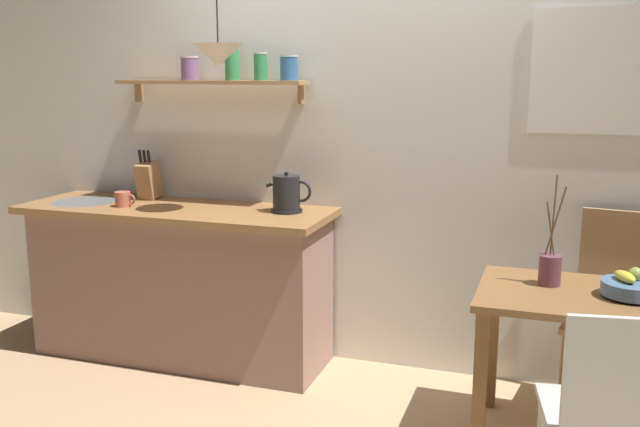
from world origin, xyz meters
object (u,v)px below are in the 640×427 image
(dining_chair_near, at_px, (609,411))
(fruit_bowl, at_px, (632,287))
(twig_vase, at_px, (550,268))
(knife_block, at_px, (148,180))
(pendant_lamp, at_px, (218,55))
(coffee_mug_by_sink, at_px, (123,199))
(dining_table, at_px, (597,321))
(dining_chair_far, at_px, (610,304))
(electric_kettle, at_px, (287,194))

(dining_chair_near, bearing_deg, fruit_bowl, 81.13)
(twig_vase, height_order, knife_block, twig_vase)
(dining_chair_near, xyz_separation_m, pendant_lamp, (-1.95, 0.89, 1.27))
(coffee_mug_by_sink, bearing_deg, dining_table, -5.35)
(dining_table, xyz_separation_m, dining_chair_far, (0.09, 0.45, -0.06))
(knife_block, bearing_deg, dining_table, -11.09)
(dining_chair_near, xyz_separation_m, fruit_bowl, (0.11, 0.68, 0.27))
(dining_chair_near, relative_size, electric_kettle, 3.45)
(dining_table, bearing_deg, knife_block, 168.91)
(dining_table, height_order, dining_chair_far, dining_chair_far)
(coffee_mug_by_sink, bearing_deg, knife_block, 88.51)
(dining_chair_near, bearing_deg, twig_vase, 107.11)
(dining_table, height_order, twig_vase, twig_vase)
(fruit_bowl, bearing_deg, dining_chair_near, -98.87)
(coffee_mug_by_sink, bearing_deg, dining_chair_near, -19.40)
(twig_vase, bearing_deg, fruit_bowl, -12.78)
(dining_chair_far, distance_m, electric_kettle, 1.77)
(dining_table, bearing_deg, dining_chair_near, -88.04)
(dining_table, relative_size, dining_chair_near, 1.15)
(fruit_bowl, bearing_deg, dining_table, -177.32)
(dining_chair_far, height_order, twig_vase, twig_vase)
(dining_table, relative_size, coffee_mug_by_sink, 8.01)
(coffee_mug_by_sink, bearing_deg, dining_chair_far, 4.50)
(twig_vase, height_order, coffee_mug_by_sink, twig_vase)
(twig_vase, relative_size, electric_kettle, 1.97)
(dining_chair_near, relative_size, knife_block, 2.93)
(dining_chair_far, height_order, electric_kettle, electric_kettle)
(pendant_lamp, bearing_deg, coffee_mug_by_sink, 177.79)
(dining_table, height_order, fruit_bowl, fruit_bowl)
(dining_table, xyz_separation_m, dining_chair_near, (0.02, -0.67, -0.10))
(electric_kettle, height_order, knife_block, knife_block)
(knife_block, xyz_separation_m, coffee_mug_by_sink, (-0.01, -0.26, -0.08))
(fruit_bowl, bearing_deg, dining_chair_far, 95.59)
(twig_vase, bearing_deg, coffee_mug_by_sink, 176.17)
(dining_chair_far, bearing_deg, electric_kettle, -178.12)
(fruit_bowl, bearing_deg, pendant_lamp, 174.16)
(knife_block, bearing_deg, electric_kettle, -6.53)
(twig_vase, xyz_separation_m, coffee_mug_by_sink, (-2.36, 0.16, 0.16))
(dining_chair_near, bearing_deg, dining_table, 91.96)
(fruit_bowl, distance_m, coffee_mug_by_sink, 2.72)
(knife_block, relative_size, coffee_mug_by_sink, 2.39)
(fruit_bowl, distance_m, knife_block, 2.76)
(electric_kettle, height_order, pendant_lamp, pendant_lamp)
(fruit_bowl, xyz_separation_m, coffee_mug_by_sink, (-2.70, 0.24, 0.19))
(fruit_bowl, bearing_deg, coffee_mug_by_sink, 175.03)
(fruit_bowl, height_order, knife_block, knife_block)
(dining_chair_far, relative_size, coffee_mug_by_sink, 7.86)
(electric_kettle, bearing_deg, knife_block, 173.47)
(knife_block, height_order, coffee_mug_by_sink, knife_block)
(dining_chair_far, height_order, coffee_mug_by_sink, dining_chair_far)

